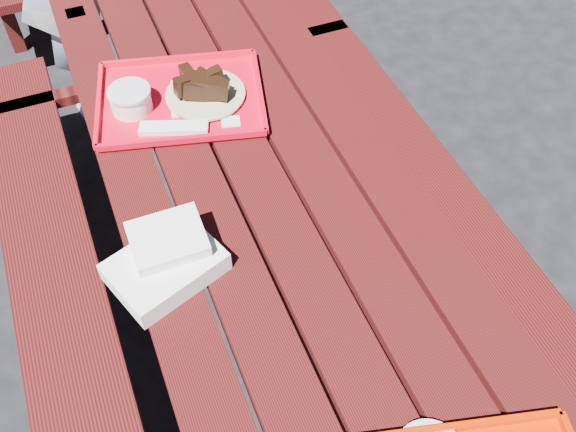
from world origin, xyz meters
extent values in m
plane|color=black|center=(0.00, 0.00, 0.00)|extent=(60.00, 60.00, 0.00)
cube|color=#460E0D|center=(-0.30, 0.00, 0.73)|extent=(0.14, 2.40, 0.04)
cube|color=#460E0D|center=(-0.15, 0.00, 0.73)|extent=(0.14, 2.40, 0.04)
cube|color=#460E0D|center=(0.00, 0.00, 0.73)|extent=(0.14, 2.40, 0.04)
cube|color=#460E0D|center=(0.15, 0.00, 0.73)|extent=(0.14, 2.40, 0.04)
cube|color=#460E0D|center=(0.30, 0.00, 0.73)|extent=(0.14, 2.40, 0.04)
cube|color=#460E0D|center=(-0.58, 0.00, 0.43)|extent=(0.25, 2.40, 0.04)
cube|color=#460E0D|center=(-0.58, 0.84, 0.21)|extent=(0.06, 0.06, 0.42)
cube|color=#460E0D|center=(0.58, 0.00, 0.43)|extent=(0.25, 2.40, 0.04)
cube|color=#460E0D|center=(0.58, 0.84, 0.21)|extent=(0.06, 0.06, 0.42)
cube|color=#460E0D|center=(-0.30, 0.96, 0.38)|extent=(0.06, 0.06, 0.75)
cube|color=#460E0D|center=(0.30, 0.96, 0.38)|extent=(0.06, 0.06, 0.75)
cube|color=#460E0D|center=(0.00, 0.96, 0.43)|extent=(1.40, 0.06, 0.04)
cube|color=#460E0D|center=(-0.58, 1.96, 0.21)|extent=(0.06, 0.06, 0.42)
cube|color=red|center=(0.09, -0.70, 0.77)|extent=(0.46, 0.13, 0.02)
cube|color=red|center=(-0.10, 0.40, 0.76)|extent=(0.52, 0.45, 0.01)
cube|color=red|center=(-0.06, 0.57, 0.77)|extent=(0.44, 0.12, 0.02)
cube|color=red|center=(-0.15, 0.23, 0.77)|extent=(0.44, 0.12, 0.02)
cube|color=red|center=(0.11, 0.34, 0.77)|extent=(0.10, 0.34, 0.02)
cube|color=red|center=(-0.32, 0.46, 0.77)|extent=(0.10, 0.34, 0.02)
cube|color=white|center=(-0.05, 0.39, 0.77)|extent=(0.19, 0.19, 0.01)
cylinder|color=tan|center=(-0.03, 0.38, 0.77)|extent=(0.22, 0.22, 0.01)
cylinder|color=white|center=(-0.24, 0.41, 0.79)|extent=(0.11, 0.11, 0.06)
cylinder|color=silver|center=(-0.24, 0.41, 0.82)|extent=(0.12, 0.12, 0.01)
cube|color=white|center=(-0.15, 0.29, 0.77)|extent=(0.19, 0.11, 0.02)
cube|color=white|center=(0.00, 0.26, 0.76)|extent=(0.06, 0.05, 0.00)
cube|color=white|center=(-0.29, -0.15, 0.78)|extent=(0.28, 0.24, 0.05)
cube|color=white|center=(-0.27, -0.12, 0.83)|extent=(0.16, 0.13, 0.04)
camera|label=1|loc=(-0.35, -1.00, 1.96)|focal=40.00mm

